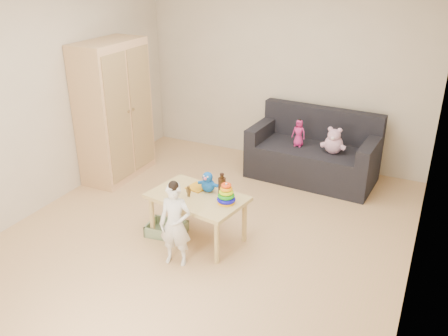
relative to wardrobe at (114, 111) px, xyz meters
The scene contains 13 objects.
room 1.95m from the wardrobe, 23.69° to the right, with size 4.50×4.50×4.50m.
wardrobe is the anchor object (origin of this frame).
sofa 2.63m from the wardrobe, 22.72° to the left, with size 1.60×0.80×0.45m, color black.
play_table 2.04m from the wardrobe, 28.83° to the right, with size 0.95×0.60×0.50m, color tan.
storage_bin 1.88m from the wardrobe, 36.51° to the right, with size 0.39×0.29×0.12m, color gray, non-canonical shape.
toddler 2.26m from the wardrobe, 39.11° to the right, with size 0.30×0.20×0.82m, color white.
pink_bear 2.79m from the wardrobe, 18.51° to the left, with size 0.25×0.21×0.28m, color #CF98B7, non-canonical shape.
doll 2.37m from the wardrobe, 23.05° to the left, with size 0.17×0.12×0.34m, color #C42473.
ring_stacker 2.25m from the wardrobe, 25.03° to the right, with size 0.18×0.18×0.21m.
brown_bottle 2.08m from the wardrobe, 22.53° to the right, with size 0.08×0.08×0.22m.
blue_plush 1.94m from the wardrobe, 24.50° to the right, with size 0.18×0.14×0.22m, color blue, non-canonical shape.
wooden_figure 1.93m from the wardrobe, 31.13° to the right, with size 0.05×0.04×0.12m, color brown, non-canonical shape.
yellow_book 1.83m from the wardrobe, 25.86° to the right, with size 0.18×0.18×0.01m, color orange.
Camera 1 is at (2.01, -3.84, 2.70)m, focal length 38.00 mm.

